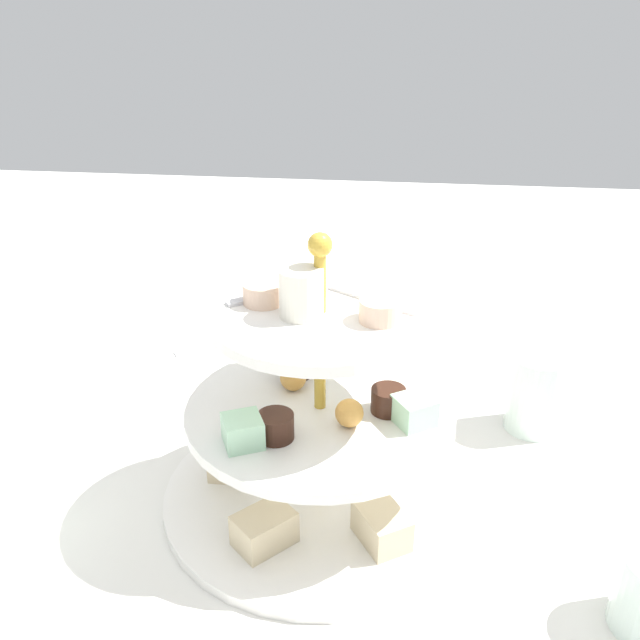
# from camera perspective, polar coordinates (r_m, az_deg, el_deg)

# --- Properties ---
(ground_plane) EXTENTS (2.40, 2.40, 0.00)m
(ground_plane) POSITION_cam_1_polar(r_m,az_deg,el_deg) (0.67, -0.00, -14.43)
(ground_plane) COLOR silver
(tiered_serving_stand) EXTENTS (0.29, 0.29, 0.26)m
(tiered_serving_stand) POSITION_cam_1_polar(r_m,az_deg,el_deg) (0.62, -0.05, -9.13)
(tiered_serving_stand) COLOR white
(tiered_serving_stand) RESTS_ON ground_plane
(butter_knife_left) EXTENTS (0.15, 0.10, 0.00)m
(butter_knife_left) POSITION_cam_1_polar(r_m,az_deg,el_deg) (0.94, -6.87, -1.74)
(butter_knife_left) COLOR silver
(butter_knife_left) RESTS_ON ground_plane
(water_glass_mid_back) EXTENTS (0.06, 0.06, 0.09)m
(water_glass_mid_back) POSITION_cam_1_polar(r_m,az_deg,el_deg) (0.78, 17.38, -5.72)
(water_glass_mid_back) COLOR silver
(water_glass_mid_back) RESTS_ON ground_plane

